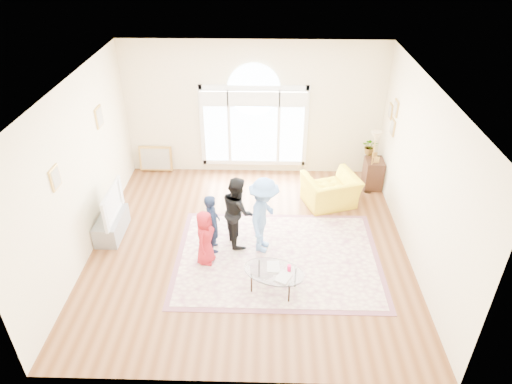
{
  "coord_description": "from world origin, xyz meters",
  "views": [
    {
      "loc": [
        0.32,
        -6.95,
        5.58
      ],
      "look_at": [
        0.12,
        0.3,
        1.04
      ],
      "focal_mm": 32.0,
      "sensor_mm": 36.0,
      "label": 1
    }
  ],
  "objects_px": {
    "coffee_table": "(274,272)",
    "armchair": "(331,191)",
    "television": "(108,203)",
    "tv_console": "(112,225)",
    "area_rug": "(278,257)"
  },
  "relations": [
    {
      "from": "coffee_table",
      "to": "armchair",
      "type": "bearing_deg",
      "value": 83.79
    },
    {
      "from": "area_rug",
      "to": "television",
      "type": "relative_size",
      "value": 3.28
    },
    {
      "from": "coffee_table",
      "to": "area_rug",
      "type": "bearing_deg",
      "value": 102.92
    },
    {
      "from": "coffee_table",
      "to": "armchair",
      "type": "height_order",
      "value": "armchair"
    },
    {
      "from": "coffee_table",
      "to": "armchair",
      "type": "distance_m",
      "value": 2.97
    },
    {
      "from": "area_rug",
      "to": "television",
      "type": "bearing_deg",
      "value": 168.87
    },
    {
      "from": "area_rug",
      "to": "tv_console",
      "type": "bearing_deg",
      "value": 168.9
    },
    {
      "from": "tv_console",
      "to": "television",
      "type": "distance_m",
      "value": 0.53
    },
    {
      "from": "area_rug",
      "to": "armchair",
      "type": "height_order",
      "value": "armchair"
    },
    {
      "from": "television",
      "to": "armchair",
      "type": "height_order",
      "value": "television"
    },
    {
      "from": "tv_console",
      "to": "armchair",
      "type": "bearing_deg",
      "value": 15.05
    },
    {
      "from": "tv_console",
      "to": "television",
      "type": "xyz_separation_m",
      "value": [
        0.01,
        -0.0,
        0.53
      ]
    },
    {
      "from": "area_rug",
      "to": "coffee_table",
      "type": "distance_m",
      "value": 0.93
    },
    {
      "from": "tv_console",
      "to": "coffee_table",
      "type": "xyz_separation_m",
      "value": [
        3.21,
        -1.49,
        0.19
      ]
    },
    {
      "from": "television",
      "to": "armchair",
      "type": "bearing_deg",
      "value": 15.08
    }
  ]
}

